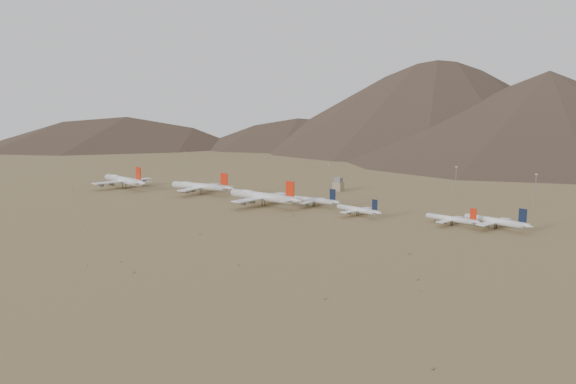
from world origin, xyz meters
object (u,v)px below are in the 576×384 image
Objects in this scene: narrowbody_a at (314,200)px; control_tower at (338,185)px; widebody_east at (263,196)px; widebody_centre at (200,186)px; widebody_west at (124,180)px; narrowbody_b at (358,210)px.

control_tower is at bearing 107.09° from narrowbody_a.
widebody_east reaches higher than control_tower.
widebody_centre is 81.42m from widebody_east.
widebody_centre is at bearing -137.93° from control_tower.
widebody_west is at bearing -175.23° from widebody_east.
widebody_east is 5.97× the size of control_tower.
widebody_east reaches higher than widebody_centre.
narrowbody_a is at bearing -73.84° from control_tower.
narrowbody_a is 3.70× the size of control_tower.
widebody_centre is at bearing 173.68° from widebody_east.
widebody_east is (79.50, -17.55, 0.66)m from widebody_centre.
widebody_centre is 5.43× the size of control_tower.
narrowbody_b is at bearing -17.07° from narrowbody_a.
widebody_centre reaches higher than narrowbody_a.
narrowbody_b is at bearing 9.91° from widebody_east.
widebody_centre is 1.66× the size of narrowbody_b.
widebody_east reaches higher than narrowbody_a.
widebody_centre is 158.23m from narrowbody_b.
widebody_centre is 113.67m from narrowbody_a.
widebody_centre is at bearing -178.10° from narrowbody_a.
control_tower is (-67.21, 94.10, 1.03)m from narrowbody_b.
widebody_east is (162.15, -3.86, -0.19)m from widebody_west.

